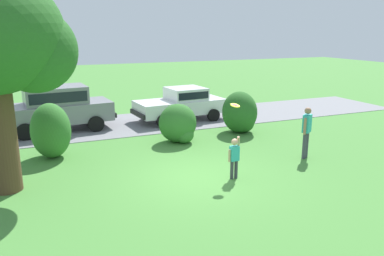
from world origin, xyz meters
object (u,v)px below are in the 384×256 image
Objects in this scene: parked_sedan at (182,103)px; frisbee at (235,105)px; parked_suv at (56,106)px; child_thrower at (234,155)px; adult_onlooker at (307,130)px.

frisbee reaches higher than parked_sedan.
frisbee reaches higher than parked_suv.
parked_sedan is 0.94× the size of parked_suv.
adult_onlooker is (3.13, 0.71, 0.27)m from child_thrower.
child_thrower is 0.74× the size of adult_onlooker.
parked_suv reaches higher than child_thrower.
parked_suv reaches higher than parked_sedan.
parked_suv is 8.88m from child_thrower.
parked_sedan is 7.54m from frisbee.
parked_suv is 16.81× the size of frisbee.
frisbee reaches higher than adult_onlooker.
frisbee is at bearing -59.44° from parked_suv.
child_thrower is 3.23m from adult_onlooker.
adult_onlooker is at bearing 12.83° from child_thrower.
parked_sedan is at bearing 79.91° from child_thrower.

